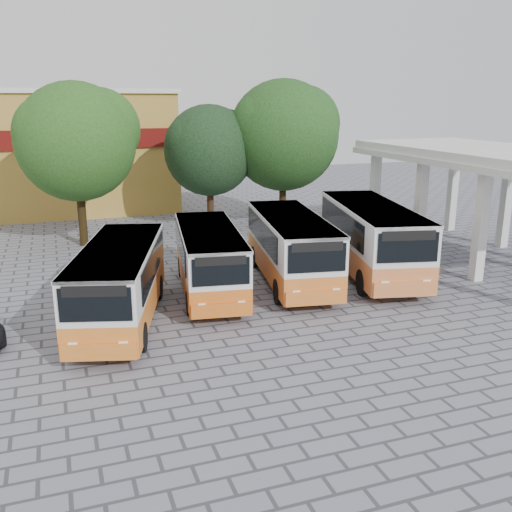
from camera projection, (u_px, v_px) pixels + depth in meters
name	position (u px, v px, depth m)	size (l,w,h in m)	color
ground	(333.00, 316.00, 20.74)	(90.00, 90.00, 0.00)	slate
terminal_shelter	(501.00, 160.00, 26.45)	(6.80, 15.80, 5.40)	silver
shophouse_block	(24.00, 151.00, 39.73)	(20.40, 10.40, 8.30)	#AA802F
bus_far_left	(120.00, 280.00, 19.76)	(4.34, 8.10, 2.76)	orange
bus_centre_left	(209.00, 256.00, 22.87)	(3.32, 7.66, 2.66)	#D26117
bus_centre_right	(291.00, 245.00, 24.21)	(3.72, 8.32, 2.88)	orange
bus_far_right	(371.00, 235.00, 25.30)	(4.51, 9.11, 3.12)	orange
tree_left	(77.00, 138.00, 29.46)	(6.46, 6.15, 8.58)	black
tree_middle	(210.00, 147.00, 34.06)	(5.68, 5.41, 7.39)	#372113
tree_right	(285.00, 132.00, 34.54)	(7.03, 6.69, 8.86)	#2E210F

